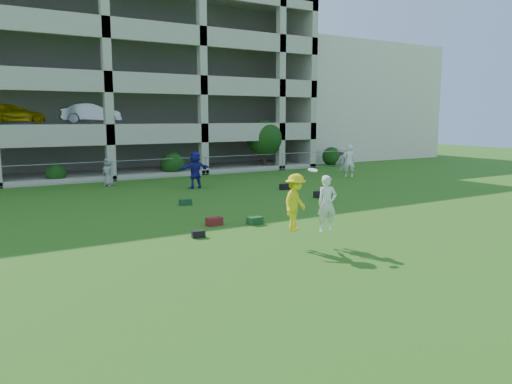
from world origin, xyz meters
TOP-DOWN VIEW (x-y plane):
  - ground at (0.00, 0.00)m, footprint 100.00×100.00m
  - stucco_building at (23.00, 28.00)m, footprint 16.00×14.00m
  - bystander_c at (-0.80, 16.94)m, footprint 0.82×0.88m
  - bystander_d at (2.87, 13.75)m, footprint 1.84×0.68m
  - bystander_e at (13.08, 13.27)m, footprint 0.88×0.81m
  - bystander_f at (14.66, 15.84)m, footprint 1.12×0.78m
  - bag_red_a at (-0.39, 5.08)m, footprint 0.57×0.34m
  - bag_black_b at (-1.59, 3.78)m, footprint 0.44×0.32m
  - bag_green_c at (0.91, 4.52)m, footprint 0.52×0.38m
  - crate_d at (6.41, 7.89)m, footprint 0.42×0.42m
  - bag_black_e at (6.63, 10.87)m, footprint 0.61×0.32m
  - bag_green_g at (0.39, 9.32)m, footprint 0.51×0.32m
  - frisbee_contest at (0.50, 1.16)m, footprint 1.83×1.09m
  - parking_garage at (-0.01, 27.70)m, footprint 30.00×14.00m
  - fence at (0.00, 19.00)m, footprint 36.06×0.06m
  - shrub_row at (4.59, 19.70)m, footprint 34.38×2.52m

SIDE VIEW (x-z plane):
  - ground at x=0.00m, z-range 0.00..0.00m
  - bag_black_b at x=-1.59m, z-range 0.00..0.22m
  - bag_green_g at x=0.39m, z-range 0.00..0.25m
  - bag_green_c at x=0.91m, z-range 0.00..0.26m
  - bag_red_a at x=-0.39m, z-range 0.00..0.28m
  - crate_d at x=6.41m, z-range 0.00..0.30m
  - bag_black_e at x=6.63m, z-range 0.00..0.30m
  - fence at x=0.00m, z-range 0.01..1.21m
  - bystander_c at x=-0.80m, z-range 0.00..1.51m
  - bystander_f at x=14.66m, z-range 0.00..1.57m
  - bystander_d at x=2.87m, z-range 0.00..1.95m
  - bystander_e at x=13.08m, z-range 0.00..2.02m
  - frisbee_contest at x=0.50m, z-range 0.37..2.21m
  - shrub_row at x=4.59m, z-range -0.24..3.26m
  - stucco_building at x=23.00m, z-range 0.00..10.00m
  - parking_garage at x=-0.01m, z-range 0.01..12.01m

